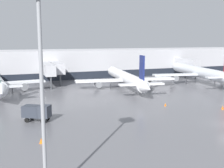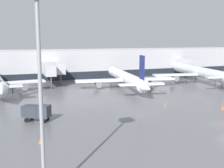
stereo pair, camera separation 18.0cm
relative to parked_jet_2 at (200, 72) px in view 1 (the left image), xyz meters
name	(u,v)px [view 1 (the left image)]	position (x,y,z in m)	size (l,w,h in m)	color
terminal_building	(99,62)	(-21.17, 27.89, 1.27)	(160.00, 31.08, 9.00)	#B2B2B7
parked_jet_2	(200,72)	(0.00, 0.00, 0.00)	(27.71, 36.94, 9.78)	silver
parked_jet_4	(126,78)	(-22.79, 0.52, -0.57)	(26.28, 36.72, 9.17)	white
service_truck_1	(37,112)	(-47.50, -22.24, -1.67)	(4.54, 3.79, 2.59)	#2D333D
traffic_cone_1	(41,141)	(-47.98, -31.97, -2.90)	(0.49, 0.49, 0.65)	orange
traffic_cone_3	(223,107)	(-15.22, -26.30, -2.87)	(0.44, 0.44, 0.70)	orange
traffic_cone_4	(165,104)	(-23.58, -20.41, -2.94)	(0.43, 0.43, 0.56)	orange
apron_light_mast_0	(39,29)	(-49.04, -44.62, 10.10)	(1.80, 1.80, 16.69)	gray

